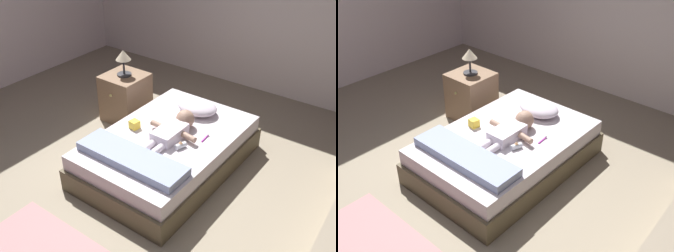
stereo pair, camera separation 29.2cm
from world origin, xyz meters
The scene contains 10 objects.
ground_plane centered at (0.00, 0.00, 0.00)m, with size 8.00×8.00×0.00m, color gray.
bed centered at (-0.06, 0.83, 0.18)m, with size 1.15×1.74×0.37m.
pillow centered at (-0.07, 1.35, 0.44)m, with size 0.43×0.33×0.13m.
baby centered at (-0.01, 0.86, 0.44)m, with size 0.51×0.68×0.18m.
toothbrush centered at (0.26, 0.99, 0.38)m, with size 0.02×0.14×0.02m.
nightstand centered at (-1.03, 1.30, 0.28)m, with size 0.46×0.49×0.56m.
lamp centered at (-1.03, 1.30, 0.77)m, with size 0.17×0.17×0.30m.
blanket centered at (-0.06, 0.30, 0.41)m, with size 1.04×0.31×0.08m.
toy_block centered at (-0.39, 0.73, 0.42)m, with size 0.09×0.09×0.08m.
baby_bottle centered at (0.16, 0.72, 0.40)m, with size 0.09×0.12×0.07m.
Camera 1 is at (1.85, -1.76, 2.46)m, focal length 43.06 mm.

